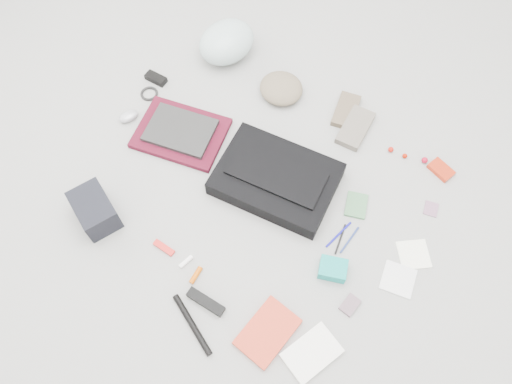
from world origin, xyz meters
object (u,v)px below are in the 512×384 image
Objects in this scene: book_red at (268,332)px; camera_bag at (95,210)px; laptop at (180,130)px; bike_helmet at (227,42)px; messenger_bag at (276,179)px; accordion_wallet at (333,269)px.

camera_bag is at bearing -174.99° from book_red.
laptop is 1.01× the size of bike_helmet.
accordion_wallet is at bearing -35.51° from messenger_bag.
laptop is 0.99m from book_red.
accordion_wallet is (1.02, -0.70, -0.06)m from bike_helmet.
messenger_bag is at bearing 125.43° from book_red.
messenger_bag is 0.77m from camera_bag.
bike_helmet reaches higher than book_red.
messenger_bag is at bearing 68.81° from camera_bag.
book_red is (0.33, -0.56, -0.03)m from messenger_bag.
bike_helmet reaches higher than camera_bag.
accordion_wallet is at bearing 42.86° from camera_bag.
laptop is at bearing 175.33° from messenger_bag.
messenger_bag is 4.63× the size of accordion_wallet.
book_red is at bearing -46.70° from laptop.
bike_helmet reaches higher than laptop.
book_red is at bearing 22.48° from camera_bag.
camera_bag reaches higher than messenger_bag.
laptop reaches higher than book_red.
book_red is (0.94, -1.05, -0.08)m from bike_helmet.
bike_helmet is at bearing 87.64° from laptop.
camera_bag is (-0.03, -0.53, 0.03)m from laptop.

